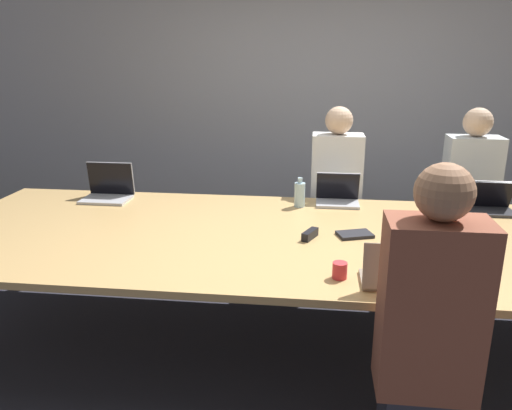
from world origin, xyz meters
TOP-DOWN VIEW (x-y plane):
  - ground_plane at (0.00, 0.00)m, footprint 24.00×24.00m
  - curtain_wall at (0.00, 2.25)m, footprint 12.00×0.06m
  - conference_table at (0.00, 0.00)m, footprint 4.61×1.65m
  - laptop_far_right at (1.25, 0.62)m, footprint 0.34×0.22m
  - person_far_right at (1.26, 1.09)m, footprint 0.40×0.24m
  - laptop_far_left at (-1.49, 0.62)m, footprint 0.35×0.26m
  - laptop_far_center at (0.22, 0.70)m, footprint 0.31×0.22m
  - person_far_center at (0.22, 1.08)m, footprint 0.40×0.24m
  - bottle_far_center at (-0.05, 0.59)m, footprint 0.08×0.08m
  - laptop_near_midright at (0.46, -0.65)m, footprint 0.35×0.23m
  - person_near_midright at (0.53, -1.00)m, footprint 0.40×0.24m
  - cup_near_midright at (0.19, -0.58)m, footprint 0.07×0.07m
  - stapler at (0.03, -0.05)m, footprint 0.10×0.16m
  - notebook at (0.30, 0.02)m, footprint 0.24×0.19m

SIDE VIEW (x-z plane):
  - ground_plane at x=0.00m, z-range 0.00..0.00m
  - person_far_center at x=0.22m, z-range -0.02..1.39m
  - person_far_right at x=1.26m, z-range -0.02..1.39m
  - person_near_midright at x=0.53m, z-range -0.02..1.40m
  - conference_table at x=0.00m, z-range 0.33..1.08m
  - notebook at x=0.30m, z-range 0.74..0.76m
  - stapler at x=0.03m, z-range 0.74..0.79m
  - cup_near_midright at x=0.19m, z-range 0.74..0.83m
  - laptop_far_right at x=1.25m, z-range 0.70..0.92m
  - laptop_far_center at x=0.22m, z-range 0.70..0.92m
  - laptop_near_midright at x=0.46m, z-range 0.70..0.93m
  - laptop_far_left at x=-1.49m, z-range 0.69..0.96m
  - bottle_far_center at x=-0.05m, z-range 0.73..0.94m
  - curtain_wall at x=0.00m, z-range 0.00..2.80m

